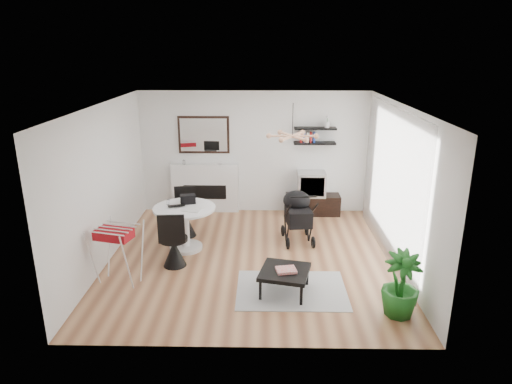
{
  "coord_description": "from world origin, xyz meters",
  "views": [
    {
      "loc": [
        0.23,
        -7.34,
        3.62
      ],
      "look_at": [
        0.08,
        0.4,
        1.12
      ],
      "focal_mm": 32.0,
      "sensor_mm": 36.0,
      "label": 1
    }
  ],
  "objects_px": {
    "tv_console": "(313,204)",
    "stroller": "(298,218)",
    "fireplace": "(205,182)",
    "drying_rack": "(118,253)",
    "potted_plant": "(401,284)",
    "crt_tv": "(311,184)",
    "dining_table": "(185,222)",
    "coffee_table": "(285,273)"
  },
  "relations": [
    {
      "from": "stroller",
      "to": "potted_plant",
      "type": "relative_size",
      "value": 1.14
    },
    {
      "from": "tv_console",
      "to": "potted_plant",
      "type": "bearing_deg",
      "value": -78.59
    },
    {
      "from": "fireplace",
      "to": "tv_console",
      "type": "distance_m",
      "value": 2.46
    },
    {
      "from": "dining_table",
      "to": "drying_rack",
      "type": "distance_m",
      "value": 1.53
    },
    {
      "from": "crt_tv",
      "to": "coffee_table",
      "type": "distance_m",
      "value": 3.52
    },
    {
      "from": "drying_rack",
      "to": "dining_table",
      "type": "bearing_deg",
      "value": 70.84
    },
    {
      "from": "crt_tv",
      "to": "dining_table",
      "type": "xyz_separation_m",
      "value": [
        -2.48,
        -1.89,
        -0.17
      ]
    },
    {
      "from": "fireplace",
      "to": "drying_rack",
      "type": "height_order",
      "value": "fireplace"
    },
    {
      "from": "dining_table",
      "to": "stroller",
      "type": "xyz_separation_m",
      "value": [
        2.09,
        0.45,
        -0.08
      ]
    },
    {
      "from": "coffee_table",
      "to": "potted_plant",
      "type": "distance_m",
      "value": 1.68
    },
    {
      "from": "dining_table",
      "to": "stroller",
      "type": "distance_m",
      "value": 2.14
    },
    {
      "from": "crt_tv",
      "to": "tv_console",
      "type": "bearing_deg",
      "value": 3.91
    },
    {
      "from": "potted_plant",
      "to": "coffee_table",
      "type": "bearing_deg",
      "value": 159.93
    },
    {
      "from": "tv_console",
      "to": "drying_rack",
      "type": "relative_size",
      "value": 1.25
    },
    {
      "from": "tv_console",
      "to": "fireplace",
      "type": "bearing_deg",
      "value": 176.62
    },
    {
      "from": "crt_tv",
      "to": "drying_rack",
      "type": "distance_m",
      "value": 4.59
    },
    {
      "from": "dining_table",
      "to": "coffee_table",
      "type": "bearing_deg",
      "value": -41.07
    },
    {
      "from": "coffee_table",
      "to": "crt_tv",
      "type": "bearing_deg",
      "value": 78.14
    },
    {
      "from": "fireplace",
      "to": "tv_console",
      "type": "xyz_separation_m",
      "value": [
        2.41,
        -0.14,
        -0.46
      ]
    },
    {
      "from": "tv_console",
      "to": "drying_rack",
      "type": "bearing_deg",
      "value": -136.96
    },
    {
      "from": "drying_rack",
      "to": "stroller",
      "type": "relative_size",
      "value": 0.89
    },
    {
      "from": "crt_tv",
      "to": "coffee_table",
      "type": "bearing_deg",
      "value": -101.86
    },
    {
      "from": "crt_tv",
      "to": "stroller",
      "type": "distance_m",
      "value": 1.51
    },
    {
      "from": "dining_table",
      "to": "potted_plant",
      "type": "distance_m",
      "value": 3.95
    },
    {
      "from": "crt_tv",
      "to": "fireplace",
      "type": "bearing_deg",
      "value": 176.47
    },
    {
      "from": "drying_rack",
      "to": "coffee_table",
      "type": "height_order",
      "value": "drying_rack"
    },
    {
      "from": "tv_console",
      "to": "stroller",
      "type": "distance_m",
      "value": 1.53
    },
    {
      "from": "fireplace",
      "to": "dining_table",
      "type": "relative_size",
      "value": 1.92
    },
    {
      "from": "potted_plant",
      "to": "dining_table",
      "type": "bearing_deg",
      "value": 147.68
    },
    {
      "from": "tv_console",
      "to": "dining_table",
      "type": "distance_m",
      "value": 3.18
    },
    {
      "from": "fireplace",
      "to": "potted_plant",
      "type": "relative_size",
      "value": 2.28
    },
    {
      "from": "fireplace",
      "to": "coffee_table",
      "type": "height_order",
      "value": "fireplace"
    },
    {
      "from": "fireplace",
      "to": "stroller",
      "type": "xyz_separation_m",
      "value": [
        1.97,
        -1.59,
        -0.22
      ]
    },
    {
      "from": "crt_tv",
      "to": "drying_rack",
      "type": "relative_size",
      "value": 0.63
    },
    {
      "from": "stroller",
      "to": "potted_plant",
      "type": "distance_m",
      "value": 2.85
    },
    {
      "from": "fireplace",
      "to": "potted_plant",
      "type": "height_order",
      "value": "fireplace"
    },
    {
      "from": "tv_console",
      "to": "potted_plant",
      "type": "relative_size",
      "value": 1.26
    },
    {
      "from": "tv_console",
      "to": "dining_table",
      "type": "relative_size",
      "value": 1.06
    },
    {
      "from": "fireplace",
      "to": "stroller",
      "type": "relative_size",
      "value": 2.01
    },
    {
      "from": "drying_rack",
      "to": "tv_console",
      "type": "bearing_deg",
      "value": 57.69
    },
    {
      "from": "tv_console",
      "to": "dining_table",
      "type": "bearing_deg",
      "value": -143.26
    },
    {
      "from": "fireplace",
      "to": "tv_console",
      "type": "relative_size",
      "value": 1.81
    }
  ]
}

